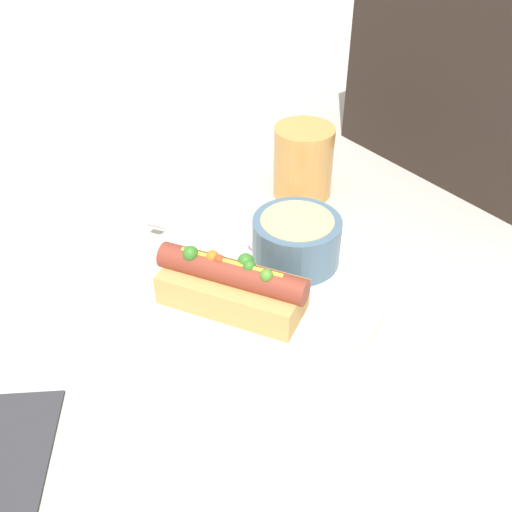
# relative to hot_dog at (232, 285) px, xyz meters

# --- Properties ---
(ground_plane) EXTENTS (4.00, 4.00, 0.00)m
(ground_plane) POSITION_rel_hot_dog_xyz_m (-0.02, 0.04, -0.04)
(ground_plane) COLOR #BCB7AD
(dinner_plate) EXTENTS (0.28, 0.28, 0.01)m
(dinner_plate) POSITION_rel_hot_dog_xyz_m (-0.02, 0.04, -0.03)
(dinner_plate) COLOR white
(dinner_plate) RESTS_ON ground_plane
(hot_dog) EXTENTS (0.16, 0.13, 0.06)m
(hot_dog) POSITION_rel_hot_dog_xyz_m (0.00, 0.00, 0.00)
(hot_dog) COLOR tan
(hot_dog) RESTS_ON dinner_plate
(soup_bowl) EXTENTS (0.10, 0.10, 0.05)m
(soup_bowl) POSITION_rel_hot_dog_xyz_m (-0.02, 0.10, 0.01)
(soup_bowl) COLOR slate
(soup_bowl) RESTS_ON dinner_plate
(spoon) EXTENTS (0.15, 0.10, 0.01)m
(spoon) POSITION_rel_hot_dog_xyz_m (-0.08, 0.07, -0.02)
(spoon) COLOR #B7B7BC
(spoon) RESTS_ON dinner_plate
(drinking_glass) EXTENTS (0.08, 0.08, 0.10)m
(drinking_glass) POSITION_rel_hot_dog_xyz_m (-0.15, 0.21, 0.01)
(drinking_glass) COLOR #D8994C
(drinking_glass) RESTS_ON ground_plane
(napkin) EXTENTS (0.15, 0.13, 0.01)m
(napkin) POSITION_rel_hot_dog_xyz_m (0.03, -0.25, -0.04)
(napkin) COLOR #333338
(napkin) RESTS_ON ground_plane
(seated_diner) EXTENTS (0.36, 0.16, 0.46)m
(seated_diner) POSITION_rel_hot_dog_xyz_m (-0.06, 0.46, 0.15)
(seated_diner) COLOR #2D231E
(seated_diner) RESTS_ON ground_plane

